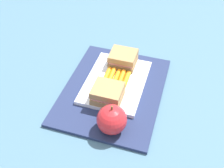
{
  "coord_description": "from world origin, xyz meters",
  "views": [
    {
      "loc": [
        0.55,
        0.17,
        0.59
      ],
      "look_at": [
        0.01,
        0.0,
        0.04
      ],
      "focal_mm": 44.53,
      "sensor_mm": 36.0,
      "label": 1
    }
  ],
  "objects": [
    {
      "name": "ground_plane",
      "position": [
        0.0,
        0.0,
        0.0
      ],
      "size": [
        2.4,
        2.4,
        0.0
      ],
      "primitive_type": "plane",
      "color": "#42667A"
    },
    {
      "name": "lunchbag_mat",
      "position": [
        0.0,
        0.0,
        0.01
      ],
      "size": [
        0.36,
        0.28,
        0.01
      ],
      "primitive_type": "cube",
      "color": "navy",
      "rests_on": "ground_plane"
    },
    {
      "name": "food_tray",
      "position": [
        -0.03,
        0.0,
        0.02
      ],
      "size": [
        0.23,
        0.17,
        0.01
      ],
      "primitive_type": "cube",
      "color": "white",
      "rests_on": "lunchbag_mat"
    },
    {
      "name": "sandwich_half_left",
      "position": [
        -0.1,
        0.0,
        0.04
      ],
      "size": [
        0.07,
        0.08,
        0.04
      ],
      "color": "#9E7A4C",
      "rests_on": "food_tray"
    },
    {
      "name": "sandwich_half_right",
      "position": [
        0.05,
        0.0,
        0.04
      ],
      "size": [
        0.07,
        0.08,
        0.04
      ],
      "color": "#9E7A4C",
      "rests_on": "food_tray"
    },
    {
      "name": "carrot_sticks_bundle",
      "position": [
        -0.02,
        -0.0,
        0.03
      ],
      "size": [
        0.08,
        0.07,
        0.02
      ],
      "color": "orange",
      "rests_on": "food_tray"
    },
    {
      "name": "apple",
      "position": [
        0.14,
        0.04,
        0.05
      ],
      "size": [
        0.08,
        0.08,
        0.09
      ],
      "color": "red",
      "rests_on": "lunchbag_mat"
    }
  ]
}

